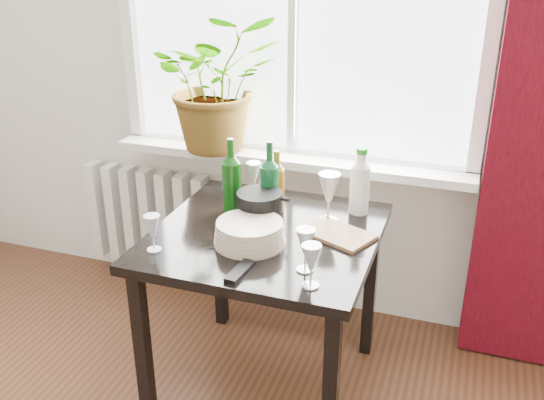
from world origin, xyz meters
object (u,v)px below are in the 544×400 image
(cleaning_bottle, at_px, (360,181))
(fondue_pot, at_px, (260,209))
(potted_plant, at_px, (217,83))
(wineglass_back_center, at_px, (329,197))
(bottle_amber, at_px, (277,181))
(wineglass_far_right, at_px, (311,265))
(wineglass_front_left, at_px, (153,233))
(wineglass_back_left, at_px, (254,179))
(cutting_board, at_px, (337,234))
(plate_stack, at_px, (250,233))
(wine_bottle_left, at_px, (232,177))
(wineglass_front_right, at_px, (305,250))
(wine_bottle_right, at_px, (270,179))
(table, at_px, (266,253))
(radiator, at_px, (157,218))
(tv_remote, at_px, (240,271))

(cleaning_bottle, relative_size, fondue_pot, 1.37)
(potted_plant, height_order, wineglass_back_center, potted_plant)
(potted_plant, height_order, bottle_amber, potted_plant)
(wineglass_back_center, bearing_deg, wineglass_far_right, -82.22)
(potted_plant, bearing_deg, wineglass_front_left, -82.67)
(cleaning_bottle, bearing_deg, potted_plant, 158.98)
(wineglass_back_left, bearing_deg, fondue_pot, -64.80)
(wineglass_far_right, xyz_separation_m, cutting_board, (-0.00, 0.38, -0.07))
(potted_plant, relative_size, fondue_pot, 3.10)
(plate_stack, distance_m, cutting_board, 0.34)
(wine_bottle_left, distance_m, wineglass_front_right, 0.54)
(wine_bottle_right, bearing_deg, wineglass_front_left, -125.77)
(bottle_amber, relative_size, fondue_pot, 1.29)
(cleaning_bottle, height_order, wineglass_back_center, cleaning_bottle)
(wineglass_front_right, bearing_deg, wineglass_back_left, 125.78)
(wineglass_front_right, relative_size, wineglass_back_center, 0.77)
(wineglass_back_left, relative_size, cutting_board, 0.60)
(wineglass_far_right, distance_m, wineglass_back_left, 0.77)
(wine_bottle_left, relative_size, wineglass_back_left, 2.06)
(wineglass_back_left, height_order, cutting_board, wineglass_back_left)
(wineglass_front_left, relative_size, fondue_pot, 0.69)
(plate_stack, distance_m, fondue_pot, 0.16)
(table, bearing_deg, cleaning_bottle, 44.15)
(radiator, bearing_deg, plate_stack, -41.82)
(radiator, relative_size, potted_plant, 1.25)
(potted_plant, xyz_separation_m, tv_remote, (0.46, -0.90, -0.42))
(plate_stack, bearing_deg, wineglass_back_left, 108.73)
(cleaning_bottle, distance_m, wineglass_front_right, 0.53)
(wineglass_far_right, distance_m, plate_stack, 0.37)
(cleaning_bottle, bearing_deg, table, -135.85)
(wineglass_back_left, bearing_deg, wineglass_back_center, -20.33)
(table, height_order, fondue_pot, fondue_pot)
(table, distance_m, tv_remote, 0.34)
(wineglass_front_left, bearing_deg, wineglass_back_center, 39.94)
(wineglass_front_right, height_order, fondue_pot, wineglass_front_right)
(wineglass_front_right, bearing_deg, wine_bottle_right, 124.70)
(radiator, height_order, fondue_pot, fondue_pot)
(potted_plant, bearing_deg, wineglass_front_right, -50.57)
(radiator, xyz_separation_m, wine_bottle_right, (0.82, -0.49, 0.52))
(wineglass_back_left, bearing_deg, bottle_amber, -37.26)
(wine_bottle_right, xyz_separation_m, wineglass_back_left, (-0.13, 0.17, -0.08))
(wineglass_back_center, height_order, wineglass_front_left, wineglass_back_center)
(cleaning_bottle, bearing_deg, fondue_pot, -144.51)
(wine_bottle_left, xyz_separation_m, tv_remote, (0.21, -0.43, -0.16))
(wine_bottle_left, relative_size, tv_remote, 2.18)
(bottle_amber, distance_m, cutting_board, 0.35)
(wine_bottle_left, distance_m, cleaning_bottle, 0.52)
(plate_stack, bearing_deg, fondue_pot, 96.90)
(wineglass_back_left, distance_m, fondue_pot, 0.29)
(cutting_board, bearing_deg, wineglass_front_left, -151.03)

